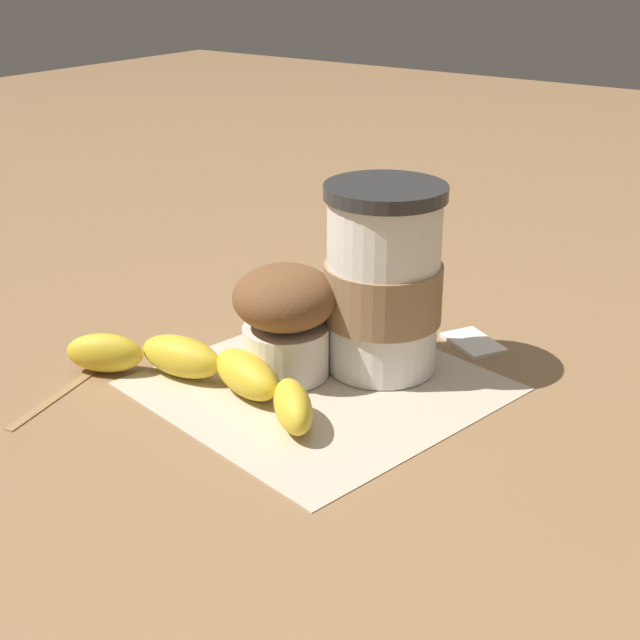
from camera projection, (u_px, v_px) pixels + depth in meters
name	position (u px, v px, depth m)	size (l,w,h in m)	color
ground_plane	(320.00, 387.00, 0.65)	(3.00, 3.00, 0.00)	#936D47
paper_napkin	(320.00, 386.00, 0.65)	(0.22, 0.22, 0.00)	beige
coffee_cup	(383.00, 282.00, 0.65)	(0.09, 0.09, 0.14)	white
muffin	(282.00, 319.00, 0.64)	(0.08, 0.08, 0.08)	white
banana	(205.00, 370.00, 0.63)	(0.08, 0.22, 0.03)	gold
sugar_packet	(473.00, 341.00, 0.71)	(0.05, 0.03, 0.01)	white
wooden_stirrer	(60.00, 394.00, 0.63)	(0.11, 0.01, 0.00)	#9E7547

